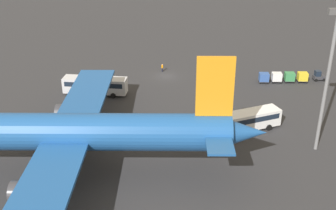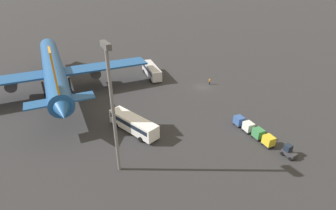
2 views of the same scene
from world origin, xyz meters
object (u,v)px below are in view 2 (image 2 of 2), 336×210
airplane (53,69)px  baggage_tug (289,151)px  worker_person (210,81)px  shuttle_bus_far (133,123)px  cargo_cart_green (258,133)px  cargo_cart_white (248,127)px  shuttle_bus_near (152,70)px  cargo_cart_blue (239,121)px  cargo_cart_yellow (269,141)px

airplane → baggage_tug: size_ratio=22.64×
airplane → worker_person: 41.19m
baggage_tug → worker_person: size_ratio=1.40×
shuttle_bus_far → baggage_tug: bearing=-152.9°
cargo_cart_green → cargo_cart_white: same height
baggage_tug → worker_person: baggage_tug is taller
shuttle_bus_near → worker_person: (-13.28, -11.45, -1.11)m
cargo_cart_green → cargo_cart_blue: size_ratio=1.00×
cargo_cart_yellow → cargo_cart_green: bearing=-3.0°
worker_person → cargo_cart_yellow: size_ratio=0.81×
shuttle_bus_far → cargo_cart_green: 24.08m
shuttle_bus_far → cargo_cart_blue: (-8.49, -19.78, -0.70)m
airplane → cargo_cart_blue: airplane is taller
shuttle_bus_near → cargo_cart_green: shuttle_bus_near is taller
baggage_tug → worker_person: bearing=-13.7°
cargo_cart_green → cargo_cart_white: size_ratio=1.00×
cargo_cart_yellow → cargo_cart_white: same height
baggage_tug → shuttle_bus_far: bearing=44.3°
baggage_tug → shuttle_bus_near: bearing=4.3°
shuttle_bus_near → baggage_tug: size_ratio=5.07×
shuttle_bus_far → cargo_cart_white: (-11.13, -19.77, -0.70)m
airplane → cargo_cart_yellow: bearing=-141.6°
shuttle_bus_near → airplane: bearing=95.0°
baggage_tug → worker_person: (31.85, -7.05, -0.07)m
shuttle_bus_far → cargo_cart_yellow: 25.57m
worker_person → cargo_cart_yellow: (-28.14, 7.90, 0.32)m
airplane → worker_person: airplane is taller
cargo_cart_yellow → cargo_cart_blue: same height
shuttle_bus_far → worker_person: size_ratio=6.96×
shuttle_bus_far → cargo_cart_white: size_ratio=5.67×
shuttle_bus_near → worker_person: shuttle_bus_near is taller
worker_person → cargo_cart_white: bearing=161.3°
shuttle_bus_near → worker_person: bearing=-129.2°
shuttle_bus_near → shuttle_bus_far: 29.72m
baggage_tug → cargo_cart_white: size_ratio=1.14×
baggage_tug → cargo_cart_yellow: size_ratio=1.14×
cargo_cart_white → cargo_cart_yellow: bearing=178.1°
shuttle_bus_near → cargo_cart_yellow: 41.58m
cargo_cart_white → airplane: bearing=38.0°
worker_person → cargo_cart_yellow: cargo_cart_yellow is taller
cargo_cart_yellow → airplane: bearing=34.3°
cargo_cart_blue → cargo_cart_white: bearing=180.0°
shuttle_bus_near → cargo_cart_white: 36.35m
worker_person → shuttle_bus_far: bearing=113.1°
airplane → worker_person: size_ratio=31.58×
cargo_cart_green → cargo_cart_white: (2.64, -0.03, 0.00)m
worker_person → cargo_cart_white: 24.14m
shuttle_bus_far → cargo_cart_white: shuttle_bus_far is taller
cargo_cart_white → worker_person: bearing=-18.7°
cargo_cart_yellow → cargo_cart_white: bearing=-1.9°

